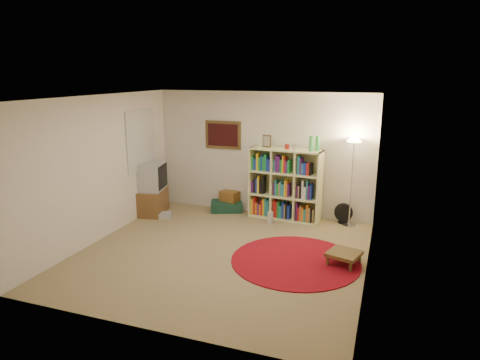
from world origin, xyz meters
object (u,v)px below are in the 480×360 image
(bookshelf, at_px, (284,185))
(floor_lamp, at_px, (353,154))
(tv_stand, at_px, (151,189))
(side_table, at_px, (344,254))
(suitcase, at_px, (227,206))
(floor_fan, at_px, (343,213))

(bookshelf, bearing_deg, floor_lamp, 5.41)
(tv_stand, height_order, side_table, tv_stand)
(floor_lamp, bearing_deg, suitcase, 178.56)
(bookshelf, distance_m, suitcase, 1.38)
(floor_lamp, xyz_separation_m, floor_fan, (-0.12, 0.09, -1.20))
(bookshelf, relative_size, side_table, 3.02)
(bookshelf, height_order, floor_lamp, bookshelf)
(suitcase, bearing_deg, floor_lamp, -22.39)
(floor_lamp, xyz_separation_m, tv_stand, (-3.95, -0.61, -0.88))
(bookshelf, bearing_deg, suitcase, -177.55)
(tv_stand, distance_m, side_table, 4.23)
(floor_lamp, bearing_deg, bookshelf, -179.98)
(bookshelf, height_order, suitcase, bookshelf)
(tv_stand, bearing_deg, bookshelf, 1.03)
(suitcase, bearing_deg, side_table, -55.99)
(floor_lamp, xyz_separation_m, side_table, (0.10, -1.79, -1.23))
(floor_lamp, bearing_deg, tv_stand, -171.29)
(floor_lamp, distance_m, floor_fan, 1.21)
(tv_stand, xyz_separation_m, side_table, (4.05, -1.18, -0.35))
(tv_stand, bearing_deg, floor_lamp, -3.06)
(tv_stand, bearing_deg, side_table, -28.06)
(side_table, bearing_deg, bookshelf, 127.84)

